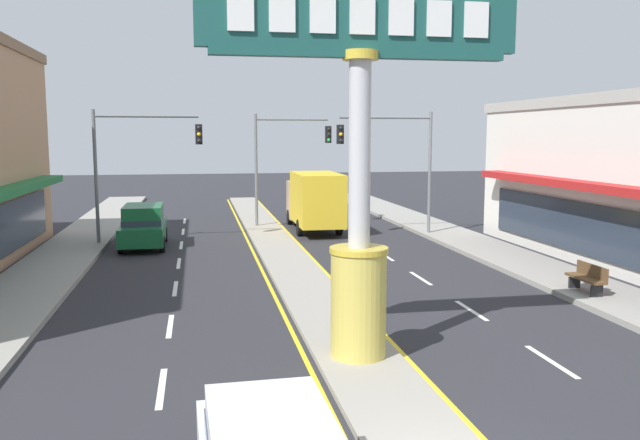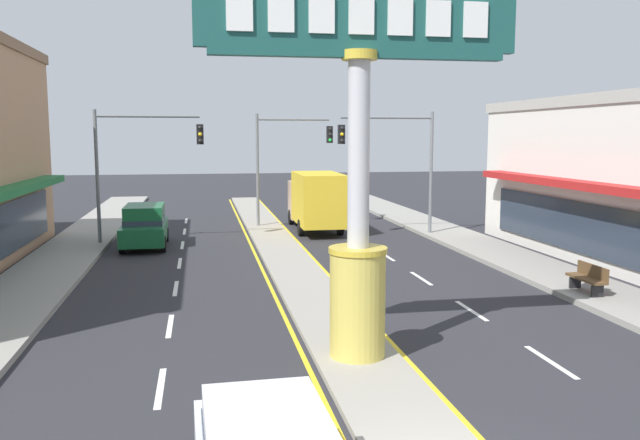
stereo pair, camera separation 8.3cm
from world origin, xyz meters
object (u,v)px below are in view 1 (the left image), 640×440
at_px(box_truck_far_right_lane, 314,199).
at_px(street_bench, 588,277).
at_px(traffic_light_median_far, 284,151).
at_px(suv_near_left_lane, 143,225).
at_px(district_sign, 359,174).
at_px(traffic_light_left_side, 135,153).
at_px(traffic_light_right_side, 396,152).

height_order(box_truck_far_right_lane, street_bench, box_truck_far_right_lane).
distance_m(traffic_light_median_far, suv_near_left_lane, 9.38).
height_order(district_sign, street_bench, district_sign).
bearing_deg(traffic_light_left_side, district_sign, -70.10).
relative_size(traffic_light_left_side, street_bench, 3.87).
bearing_deg(traffic_light_left_side, street_bench, -41.12).
xyz_separation_m(district_sign, box_truck_far_right_lane, (2.59, 20.16, -2.51)).
bearing_deg(traffic_light_median_far, traffic_light_left_side, -147.33).
relative_size(suv_near_left_lane, street_bench, 2.88).
bearing_deg(suv_near_left_lane, traffic_light_right_side, 3.45).
relative_size(box_truck_far_right_lane, suv_near_left_lane, 1.50).
relative_size(traffic_light_median_far, suv_near_left_lane, 1.34).
bearing_deg(traffic_light_median_far, district_sign, -93.12).
bearing_deg(street_bench, traffic_light_left_side, 138.88).
relative_size(district_sign, box_truck_far_right_lane, 1.18).
bearing_deg(traffic_light_median_far, box_truck_far_right_lane, -50.61).
xyz_separation_m(district_sign, suv_near_left_lane, (-5.91, 16.65, -3.22)).
xyz_separation_m(traffic_light_left_side, traffic_light_right_side, (12.40, 0.25, 0.00)).
relative_size(district_sign, traffic_light_median_far, 1.32).
bearing_deg(traffic_light_right_side, district_sign, -109.63).
height_order(traffic_light_right_side, suv_near_left_lane, traffic_light_right_side).
relative_size(traffic_light_median_far, box_truck_far_right_lane, 0.89).
bearing_deg(street_bench, district_sign, -152.70).
bearing_deg(traffic_light_left_side, suv_near_left_lane, -59.15).
xyz_separation_m(traffic_light_left_side, suv_near_left_lane, (0.28, -0.48, -3.26)).
distance_m(traffic_light_left_side, traffic_light_right_side, 12.40).
bearing_deg(traffic_light_right_side, suv_near_left_lane, -176.55).
bearing_deg(street_bench, box_truck_far_right_lane, 110.27).
height_order(traffic_light_median_far, box_truck_far_right_lane, traffic_light_median_far).
bearing_deg(suv_near_left_lane, street_bench, -40.60).
height_order(suv_near_left_lane, street_bench, suv_near_left_lane).
relative_size(traffic_light_left_side, traffic_light_median_far, 1.00).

